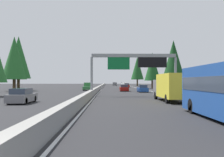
# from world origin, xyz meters

# --- Properties ---
(ground_plane) EXTENTS (320.00, 320.00, 0.00)m
(ground_plane) POSITION_xyz_m (60.00, 0.00, 0.00)
(ground_plane) COLOR #262628
(median_barrier) EXTENTS (180.00, 0.56, 0.90)m
(median_barrier) POSITION_xyz_m (80.00, 0.30, 0.45)
(median_barrier) COLOR gray
(median_barrier) RESTS_ON ground
(shoulder_stripe_right) EXTENTS (160.00, 0.16, 0.01)m
(shoulder_stripe_right) POSITION_xyz_m (70.00, -11.52, 0.01)
(shoulder_stripe_right) COLOR silver
(shoulder_stripe_right) RESTS_ON ground
(shoulder_stripe_median) EXTENTS (160.00, 0.16, 0.01)m
(shoulder_stripe_median) POSITION_xyz_m (70.00, -0.25, 0.01)
(shoulder_stripe_median) COLOR silver
(shoulder_stripe_median) RESTS_ON ground
(sign_gantry_overhead) EXTENTS (0.50, 12.68, 6.18)m
(sign_gantry_overhead) POSITION_xyz_m (33.21, -6.04, 4.92)
(sign_gantry_overhead) COLOR gray
(sign_gantry_overhead) RESTS_ON ground
(box_truck_mid_center) EXTENTS (8.50, 2.40, 2.95)m
(box_truck_mid_center) POSITION_xyz_m (23.82, -8.94, 1.61)
(box_truck_mid_center) COLOR gold
(box_truck_mid_center) RESTS_ON ground
(sedan_mid_right) EXTENTS (4.40, 1.80, 1.47)m
(sedan_mid_right) POSITION_xyz_m (46.35, -8.97, 0.68)
(sedan_mid_right) COLOR #1E4793
(sedan_mid_right) RESTS_ON ground
(sedan_far_left) EXTENTS (4.40, 1.80, 1.47)m
(sedan_far_left) POSITION_xyz_m (85.92, -8.75, 0.68)
(sedan_far_left) COLOR maroon
(sedan_far_left) RESTS_ON ground
(sedan_near_right) EXTENTS (4.40, 1.80, 1.47)m
(sedan_near_right) POSITION_xyz_m (51.03, -5.59, 0.68)
(sedan_near_right) COLOR maroon
(sedan_near_right) RESTS_ON ground
(minivan_far_right) EXTENTS (5.00, 1.95, 1.69)m
(minivan_far_right) POSITION_xyz_m (119.88, -5.33, 0.95)
(minivan_far_right) COLOR slate
(minivan_far_right) RESTS_ON ground
(pickup_distant_a) EXTENTS (5.60, 2.00, 1.86)m
(pickup_distant_a) POSITION_xyz_m (106.70, -8.92, 0.91)
(pickup_distant_a) COLOR white
(pickup_distant_a) RESTS_ON ground
(oncoming_near) EXTENTS (5.60, 2.00, 1.86)m
(oncoming_near) POSITION_xyz_m (56.88, 2.75, 0.91)
(oncoming_near) COLOR #2D6B38
(oncoming_near) RESTS_ON ground
(oncoming_far) EXTENTS (4.40, 1.80, 1.47)m
(oncoming_far) POSITION_xyz_m (21.73, 6.42, 0.68)
(oncoming_far) COLOR slate
(oncoming_far) RESTS_ON ground
(conifer_right_mid) EXTENTS (4.85, 4.85, 11.02)m
(conifer_right_mid) POSITION_xyz_m (49.99, -16.15, 6.70)
(conifer_right_mid) COLOR #4C3823
(conifer_right_mid) RESTS_ON ground
(conifer_right_far) EXTENTS (4.77, 4.77, 10.85)m
(conifer_right_far) POSITION_xyz_m (71.00, -15.36, 6.59)
(conifer_right_far) COLOR #4C3823
(conifer_right_far) RESTS_ON ground
(conifer_right_distant) EXTENTS (6.09, 6.09, 13.84)m
(conifer_right_distant) POSITION_xyz_m (114.90, -16.00, 8.41)
(conifer_right_distant) COLOR #4C3823
(conifer_right_distant) RESTS_ON ground
(conifer_left_near) EXTENTS (5.16, 5.16, 11.74)m
(conifer_left_near) POSITION_xyz_m (49.98, 17.86, 7.14)
(conifer_left_near) COLOR #4C3823
(conifer_left_near) RESTS_ON ground
(conifer_left_mid) EXTENTS (5.64, 5.64, 12.83)m
(conifer_left_mid) POSITION_xyz_m (55.76, 19.05, 7.80)
(conifer_left_mid) COLOR #4C3823
(conifer_left_mid) RESTS_ON ground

